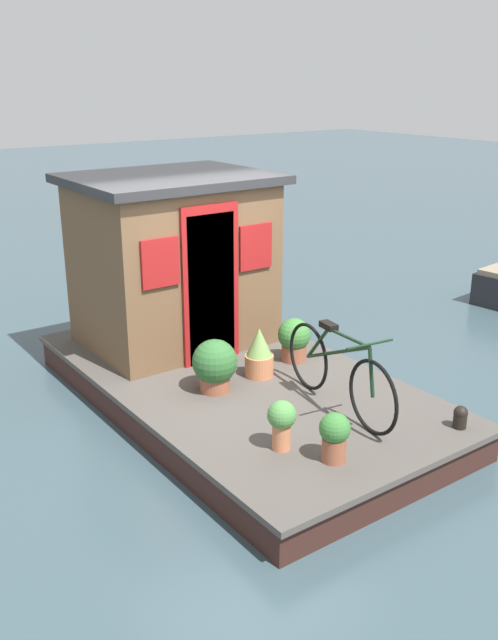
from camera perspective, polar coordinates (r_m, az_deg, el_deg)
The scene contains 10 objects.
ground_plane at distance 7.79m, azimuth -0.87°, elevation -6.97°, with size 60.00×60.00×0.00m, color #384C54.
houseboat_deck at distance 7.72m, azimuth -0.87°, elevation -5.77°, with size 4.92×2.68×0.36m.
houseboat_cabin at distance 8.39m, azimuth -6.21°, elevation 4.93°, with size 1.82×2.26×2.03m.
bicycle at distance 6.81m, azimuth 7.31°, elevation -4.21°, with size 1.79×0.50×0.85m.
potted_plant_geranium at distance 5.99m, azimuth 7.00°, elevation -9.31°, with size 0.27×0.27×0.44m.
potted_plant_rosemary at distance 7.96m, azimuth 3.71°, elevation -1.52°, with size 0.37×0.37×0.50m.
potted_plant_thyme at distance 6.11m, azimuth 2.68°, elevation -8.24°, with size 0.26×0.26×0.46m.
potted_plant_fern at distance 7.18m, azimuth -2.81°, elevation -3.66°, with size 0.47×0.47×0.56m.
potted_plant_lavender at distance 7.54m, azimuth 0.84°, elevation -2.75°, with size 0.31×0.31×0.55m.
mooring_bollard at distance 6.81m, azimuth 16.88°, elevation -7.55°, with size 0.13×0.13×0.22m.
Camera 1 is at (-5.73, 3.99, 3.46)m, focal length 39.18 mm.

